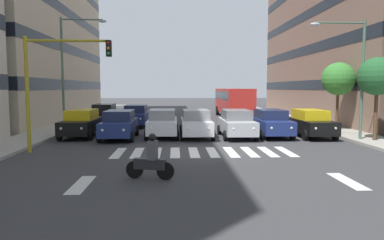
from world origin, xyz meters
The scene contains 21 objects.
ground_plane centered at (0.00, 0.00, 0.00)m, with size 180.00×180.00×0.00m, color #38383A.
building_left_block_0 centered at (-16.51, -18.03, 8.37)m, with size 10.40×26.98×16.73m.
crosswalk_markings centered at (0.00, 0.00, 0.00)m, with size 8.55×2.80×0.01m.
lane_arrow_0 centered at (-4.37, 5.50, 0.00)m, with size 0.50×2.20×0.01m, color silver.
lane_arrow_1 centered at (4.37, 5.50, 0.00)m, with size 0.50×2.20×0.01m, color silver.
car_0 centered at (-7.19, -4.95, 0.89)m, with size 2.02×4.44×1.72m.
car_1 centered at (-4.74, -5.24, 0.89)m, with size 2.02×4.44×1.72m.
car_2 centered at (-2.49, -4.97, 0.89)m, with size 2.02×4.44×1.72m.
car_3 centered at (0.03, -5.16, 0.89)m, with size 2.02×4.44×1.72m.
car_4 centered at (2.13, -5.52, 0.89)m, with size 2.02×4.44×1.72m.
car_5 centered at (4.72, -4.74, 0.89)m, with size 2.02×4.44×1.72m.
car_6 centered at (7.23, -5.67, 0.89)m, with size 2.02×4.44×1.72m.
car_row2_0 centered at (4.48, -11.75, 0.89)m, with size 2.02×4.44×1.72m.
car_row2_1 centered at (7.34, -13.43, 0.89)m, with size 2.02×4.44×1.72m.
bus_behind_traffic centered at (-4.74, -19.87, 1.86)m, with size 2.78×10.50×3.00m.
motorcycle_with_rider centered at (2.18, 4.91, 0.65)m, with size 1.67×0.54×1.57m.
traffic_light_gantry centered at (7.18, -0.38, 3.68)m, with size 4.08×0.36×5.50m.
street_lamp_left centered at (-8.77, -2.98, 4.32)m, with size 3.21×0.28×6.72m.
street_lamp_right centered at (8.82, -9.04, 4.96)m, with size 3.28×0.28×7.89m.
street_tree_0 centered at (-9.92, -2.50, 3.71)m, with size 2.13×2.13×4.65m.
street_tree_1 centered at (-10.16, -7.71, 3.70)m, with size 2.31×2.31×4.72m.
Camera 1 is at (1.36, 16.75, 3.10)m, focal length 33.08 mm.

